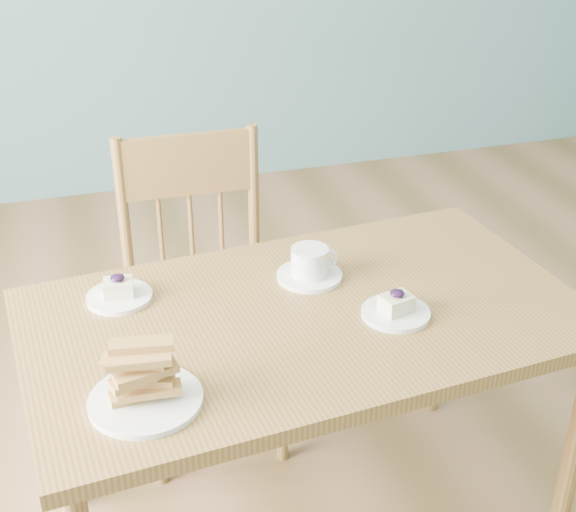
% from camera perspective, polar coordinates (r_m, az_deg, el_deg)
% --- Properties ---
extents(room, '(5.01, 5.01, 2.71)m').
position_cam_1_polar(room, '(1.49, 9.64, 17.27)').
color(room, '#8D6142').
rests_on(room, ground).
extents(dining_table, '(1.30, 0.81, 0.66)m').
position_cam_1_polar(dining_table, '(1.83, 1.23, -5.75)').
color(dining_table, olive).
rests_on(dining_table, ground).
extents(dining_chair, '(0.42, 0.40, 0.90)m').
position_cam_1_polar(dining_chair, '(2.27, -6.11, -2.80)').
color(dining_chair, olive).
rests_on(dining_chair, ground).
extents(cheesecake_plate_near, '(0.15, 0.15, 0.06)m').
position_cam_1_polar(cheesecake_plate_near, '(1.79, 7.69, -3.76)').
color(cheesecake_plate_near, white).
rests_on(cheesecake_plate_near, dining_table).
extents(cheesecake_plate_far, '(0.15, 0.15, 0.06)m').
position_cam_1_polar(cheesecake_plate_far, '(1.88, -11.93, -2.59)').
color(cheesecake_plate_far, white).
rests_on(cheesecake_plate_far, dining_table).
extents(coffee_cup, '(0.16, 0.16, 0.08)m').
position_cam_1_polar(coffee_cup, '(1.91, 1.59, -0.68)').
color(coffee_cup, white).
rests_on(coffee_cup, dining_table).
extents(biscotti_plate, '(0.22, 0.22, 0.13)m').
position_cam_1_polar(biscotti_plate, '(1.53, -10.20, -8.91)').
color(biscotti_plate, white).
rests_on(biscotti_plate, dining_table).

